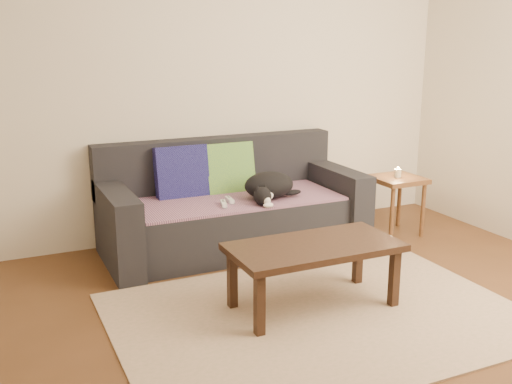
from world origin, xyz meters
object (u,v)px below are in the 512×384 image
wii_remote_a (230,200)px  coffee_table (314,252)px  wii_remote_b (224,204)px  side_table (397,187)px  cat (269,186)px  sofa (232,211)px

wii_remote_a → coffee_table: (0.12, -1.12, -0.08)m
wii_remote_b → wii_remote_a: bearing=-30.0°
wii_remote_a → side_table: bearing=-88.1°
wii_remote_a → side_table: 1.54m
wii_remote_a → side_table: (1.53, -0.11, -0.03)m
wii_remote_a → wii_remote_b: size_ratio=1.00×
cat → wii_remote_b: (-0.40, -0.04, -0.09)m
wii_remote_a → wii_remote_b: 0.12m
wii_remote_a → side_table: side_table is taller
coffee_table → wii_remote_a: bearing=96.1°
cat → wii_remote_a: bearing=155.0°
sofa → wii_remote_a: 0.25m
sofa → wii_remote_b: 0.35m
side_table → sofa: bearing=168.8°
sofa → cat: (0.23, -0.23, 0.23)m
cat → wii_remote_b: cat is taller
wii_remote_b → sofa: bearing=-18.5°
cat → coffee_table: 1.10m
cat → side_table: bearing=-19.2°
side_table → coffee_table: size_ratio=0.47×
sofa → wii_remote_a: sofa is taller
sofa → coffee_table: 1.30m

